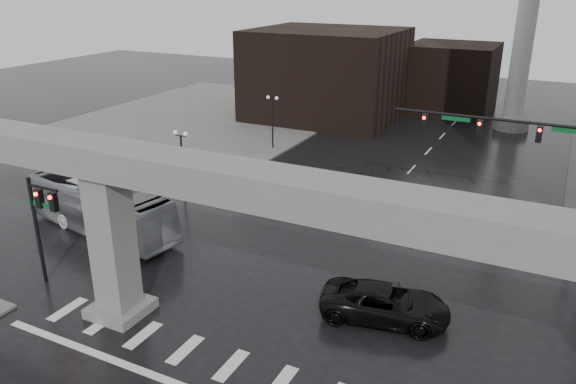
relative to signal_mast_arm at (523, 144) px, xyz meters
name	(u,v)px	position (x,y,z in m)	size (l,w,h in m)	color
ground	(243,352)	(-8.99, -18.80, -5.83)	(160.00, 160.00, 0.00)	black
sidewalk_nw	(211,117)	(-34.99, 17.20, -5.75)	(28.00, 36.00, 0.15)	slate
elevated_guideway	(266,215)	(-7.73, -18.80, 1.05)	(48.00, 2.60, 8.70)	gray
building_far_left	(327,74)	(-22.99, 23.20, -0.83)	(16.00, 14.00, 10.00)	black
building_far_mid	(451,78)	(-10.99, 33.20, -1.83)	(10.00, 10.00, 8.00)	black
signal_mast_arm	(523,144)	(0.00, 0.00, 0.00)	(12.12, 0.43, 8.00)	black
signal_left_pole	(41,214)	(-21.24, -18.30, -1.76)	(2.30, 0.30, 6.00)	black
lamp_left_0	(182,153)	(-22.49, -4.80, -2.36)	(1.22, 0.32, 5.11)	black
lamp_left_1	(272,113)	(-22.49, 9.20, -2.36)	(1.22, 0.32, 5.11)	black
lamp_left_2	(330,88)	(-22.49, 23.20, -2.36)	(1.22, 0.32, 5.11)	black
pickup_truck	(385,303)	(-4.24, -13.47, -4.97)	(2.84, 6.16, 1.71)	black
city_bus	(100,207)	(-23.67, -12.07, -4.16)	(2.81, 12.01, 3.34)	#B6B7BC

